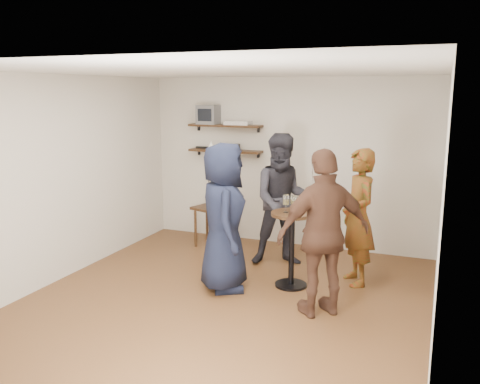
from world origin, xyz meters
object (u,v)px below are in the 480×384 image
object	(u,v)px
crt_monitor	(209,115)
person_plaid	(358,217)
dvd_deck	(238,123)
drinks_table	(292,239)
radio	(232,147)
side_table	(213,213)
person_navy	(224,217)
person_brown	(324,234)
person_dark	(284,200)

from	to	relation	value
crt_monitor	person_plaid	xyz separation A→B (m)	(2.60, -1.19, -1.16)
dvd_deck	drinks_table	bearing A→B (deg)	-49.67
radio	side_table	size ratio (longest dim) A/B	0.34
crt_monitor	person_plaid	bearing A→B (deg)	-24.64
crt_monitor	side_table	size ratio (longest dim) A/B	0.49
side_table	person_plaid	xyz separation A→B (m)	(2.36, -0.81, 0.34)
radio	person_navy	distance (m)	2.19
side_table	person_brown	size ratio (longest dim) A/B	0.36
drinks_table	person_navy	world-z (taller)	person_navy
radio	person_brown	bearing A→B (deg)	-48.35
crt_monitor	person_dark	size ratio (longest dim) A/B	0.17
drinks_table	person_brown	bearing A→B (deg)	-50.16
person_dark	drinks_table	bearing A→B (deg)	-90.00
crt_monitor	person_dark	distance (m)	2.06
radio	side_table	world-z (taller)	radio
radio	drinks_table	bearing A→B (deg)	-47.65
person_plaid	person_dark	distance (m)	1.13
person_brown	dvd_deck	bearing A→B (deg)	-89.65
crt_monitor	side_table	distance (m)	1.57
dvd_deck	side_table	world-z (taller)	dvd_deck
person_plaid	dvd_deck	bearing A→B (deg)	-149.08
dvd_deck	drinks_table	size ratio (longest dim) A/B	0.42
radio	person_brown	size ratio (longest dim) A/B	0.12
crt_monitor	person_brown	xyz separation A→B (m)	(2.40, -2.24, -1.11)
person_plaid	drinks_table	bearing A→B (deg)	-90.00
side_table	drinks_table	xyz separation A→B (m)	(1.63, -1.22, 0.09)
dvd_deck	person_navy	bearing A→B (deg)	-72.77
person_dark	side_table	bearing A→B (deg)	136.30
person_plaid	person_brown	world-z (taller)	person_brown
person_plaid	person_navy	bearing A→B (deg)	-91.30
person_plaid	crt_monitor	bearing A→B (deg)	-144.01
side_table	person_navy	world-z (taller)	person_navy
crt_monitor	person_brown	bearing A→B (deg)	-43.01
person_dark	person_brown	distance (m)	1.66
drinks_table	person_navy	xyz separation A→B (m)	(-0.75, -0.38, 0.29)
dvd_deck	person_navy	size ratio (longest dim) A/B	0.22
radio	person_plaid	distance (m)	2.58
dvd_deck	radio	bearing A→B (deg)	180.00
dvd_deck	person_dark	distance (m)	1.64
drinks_table	person_dark	xyz separation A→B (m)	(-0.34, 0.76, 0.31)
crt_monitor	dvd_deck	bearing A→B (deg)	0.00
drinks_table	person_navy	bearing A→B (deg)	-153.24
drinks_table	crt_monitor	bearing A→B (deg)	139.41
person_navy	person_brown	bearing A→B (deg)	-128.46
dvd_deck	person_brown	bearing A→B (deg)	-49.81
dvd_deck	side_table	distance (m)	1.46
crt_monitor	dvd_deck	distance (m)	0.52
radio	side_table	xyz separation A→B (m)	(-0.17, -0.38, -1.00)
crt_monitor	person_navy	distance (m)	2.53
person_dark	person_brown	xyz separation A→B (m)	(0.88, -1.40, -0.01)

